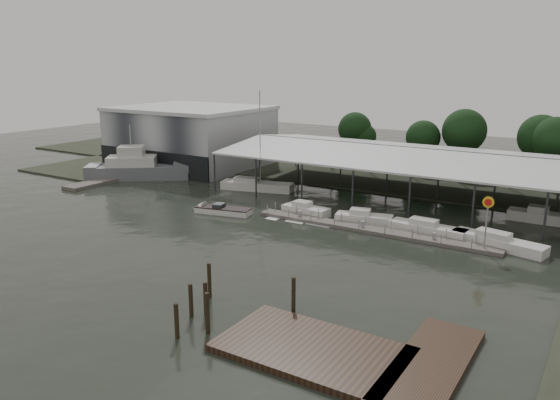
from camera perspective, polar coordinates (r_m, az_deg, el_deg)
The scene contains 18 objects.
ground at distance 60.20m, azimuth -7.70°, elevation -3.44°, with size 200.00×200.00×0.00m, color #232821.
land_strip_far at distance 95.22m, azimuth 8.64°, elevation 3.15°, with size 140.00×30.00×0.30m.
land_strip_west at distance 108.23m, azimuth -13.92°, elevation 4.22°, with size 20.00×40.00×0.30m.
storage_warehouse at distance 99.20m, azimuth -9.25°, elevation 6.61°, with size 24.50×20.50×10.50m.
covered_boat_shed at distance 75.54m, azimuth 16.38°, elevation 4.51°, with size 58.24×24.00×6.96m.
trawler_dock at distance 90.34m, azimuth -16.74°, elevation 2.20°, with size 3.00×18.00×0.50m.
floating_dock at distance 60.88m, azimuth 9.43°, elevation -3.10°, with size 28.00×2.00×1.40m.
shell_fuel_sign at distance 56.58m, azimuth 20.84°, elevation -1.27°, with size 1.10×0.18×5.55m.
boardwalk_platform at distance 35.98m, azimuth 7.64°, elevation -15.83°, with size 15.00×12.00×0.50m.
grey_trawler at distance 90.29m, azimuth -14.49°, elevation 3.21°, with size 16.19×13.85×8.84m.
white_sailboat at distance 79.45m, azimuth -2.54°, elevation 1.51°, with size 10.85×5.25×14.46m.
speedboat_underway at distance 67.70m, azimuth -6.45°, elevation -1.06°, with size 18.50×5.68×2.00m.
moored_cruiser_0 at distance 66.62m, azimuth 2.67°, elevation -1.04°, with size 5.99×2.56×1.70m.
moored_cruiser_1 at distance 63.82m, azimuth 8.72°, elevation -1.88°, with size 6.81×3.67×1.70m.
moored_cruiser_2 at distance 61.23m, azimuth 15.13°, elevation -2.91°, with size 8.39×2.71×1.70m.
moored_cruiser_3 at distance 59.10m, azimuth 21.76°, elevation -4.07°, with size 9.60×4.30×1.70m.
mooring_pilings at distance 40.59m, azimuth -6.78°, elevation -10.77°, with size 7.24×8.01×3.60m.
horizon_tree_line at distance 93.78m, azimuth 22.56°, elevation 5.86°, with size 66.02×8.89×10.75m.
Camera 1 is at (37.05, -43.83, 18.15)m, focal length 35.00 mm.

